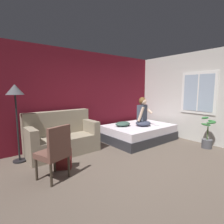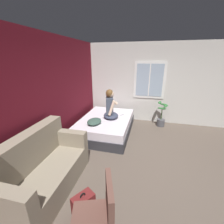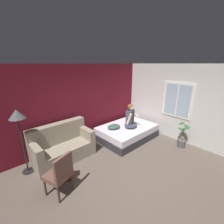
% 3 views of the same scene
% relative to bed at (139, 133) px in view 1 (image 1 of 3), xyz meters
% --- Properties ---
extents(ground_plane, '(40.00, 40.00, 0.00)m').
position_rel_bed_xyz_m(ground_plane, '(-1.59, -1.58, -0.24)').
color(ground_plane, brown).
extents(wall_back_accent, '(10.72, 0.16, 2.70)m').
position_rel_bed_xyz_m(wall_back_accent, '(-1.59, 0.99, 1.11)').
color(wall_back_accent, maroon).
rests_on(wall_back_accent, ground).
extents(wall_side_with_window, '(0.19, 6.38, 2.70)m').
position_rel_bed_xyz_m(wall_side_with_window, '(1.34, -1.58, 1.12)').
color(wall_side_with_window, silver).
rests_on(wall_side_with_window, ground).
extents(bed, '(2.08, 1.48, 0.48)m').
position_rel_bed_xyz_m(bed, '(0.00, 0.00, 0.00)').
color(bed, '#2D2D33').
rests_on(bed, ground).
extents(couch, '(1.72, 0.85, 1.04)m').
position_rel_bed_xyz_m(couch, '(-2.33, 0.43, 0.16)').
color(couch, gray).
rests_on(couch, ground).
extents(side_chair, '(0.59, 0.59, 0.98)m').
position_rel_bed_xyz_m(side_chair, '(-2.95, -0.78, 0.30)').
color(side_chair, '#382D23').
rests_on(side_chair, ground).
extents(person_seated, '(0.63, 0.58, 0.88)m').
position_rel_bed_xyz_m(person_seated, '(0.02, -0.13, 0.60)').
color(person_seated, '#383D51').
rests_on(person_seated, bed).
extents(backpack, '(0.35, 0.34, 0.46)m').
position_rel_bed_xyz_m(backpack, '(-2.66, -0.45, -0.04)').
color(backpack, maroon).
rests_on(backpack, ground).
extents(throw_pillow, '(0.52, 0.41, 0.14)m').
position_rel_bed_xyz_m(throw_pillow, '(-0.50, 0.19, 0.31)').
color(throw_pillow, '#385147').
rests_on(throw_pillow, bed).
extents(cell_phone, '(0.15, 0.15, 0.01)m').
position_rel_bed_xyz_m(cell_phone, '(0.35, -0.43, 0.25)').
color(cell_phone, '#B7B7BC').
rests_on(cell_phone, bed).
extents(floor_lamp, '(0.36, 0.36, 1.70)m').
position_rel_bed_xyz_m(floor_lamp, '(-3.30, 0.49, 1.19)').
color(floor_lamp, black).
rests_on(floor_lamp, ground).
extents(potted_plant, '(0.39, 0.37, 0.85)m').
position_rel_bed_xyz_m(potted_plant, '(0.90, -1.68, 0.07)').
color(potted_plant, '#4C4C51').
rests_on(potted_plant, ground).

